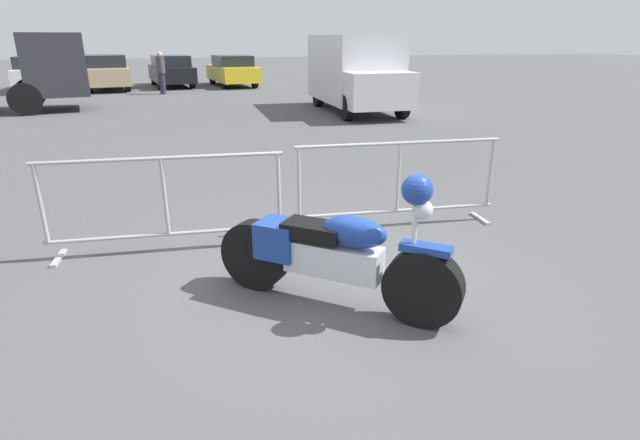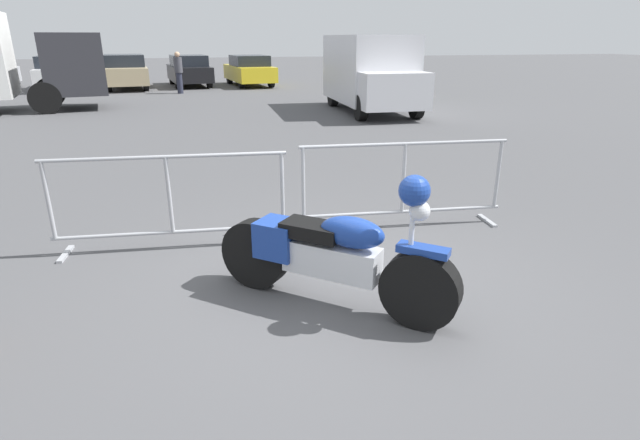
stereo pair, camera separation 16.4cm
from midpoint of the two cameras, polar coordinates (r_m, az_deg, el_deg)
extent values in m
plane|color=#4C4C4F|center=(4.75, 0.57, -7.87)|extent=(120.00, 120.00, 0.00)
cylinder|color=black|center=(4.14, 10.55, -7.63)|extent=(0.61, 0.57, 0.65)
cylinder|color=black|center=(4.71, -8.37, -3.93)|extent=(0.61, 0.57, 0.65)
cube|color=silver|center=(4.32, 0.45, -4.53)|extent=(0.80, 0.75, 0.29)
ellipsoid|color=navy|center=(4.14, 2.77, -1.37)|extent=(0.60, 0.58, 0.26)
cube|color=black|center=(4.30, -1.78, -1.13)|extent=(0.59, 0.56, 0.12)
cube|color=navy|center=(4.50, -5.71, -2.15)|extent=(0.49, 0.49, 0.33)
cube|color=navy|center=(3.99, 10.87, -3.22)|extent=(0.40, 0.38, 0.06)
cylinder|color=silver|center=(3.96, 9.57, -1.17)|extent=(0.06, 0.06, 0.46)
sphere|color=silver|center=(3.89, 10.44, 1.17)|extent=(0.16, 0.16, 0.16)
sphere|color=navy|center=(3.85, 9.85, 3.43)|extent=(0.24, 0.24, 0.24)
cylinder|color=#9EA0A5|center=(5.50, -18.61, 6.70)|extent=(2.54, 0.28, 0.04)
cylinder|color=#9EA0A5|center=(5.75, -17.68, -1.56)|extent=(2.54, 0.28, 0.04)
cylinder|color=#9EA0A5|center=(5.89, -30.01, 1.56)|extent=(0.05, 0.05, 0.85)
cylinder|color=#9EA0A5|center=(5.61, -18.13, 2.48)|extent=(0.05, 0.05, 0.85)
cylinder|color=#9EA0A5|center=(5.59, -5.58, 3.35)|extent=(0.05, 0.05, 0.85)
cube|color=#9EA0A5|center=(6.06, -28.39, -3.86)|extent=(0.10, 0.44, 0.03)
cube|color=#9EA0A5|center=(5.79, -6.07, -2.49)|extent=(0.10, 0.44, 0.03)
cylinder|color=#9EA0A5|center=(6.06, 8.38, 8.68)|extent=(2.54, 0.28, 0.04)
cylinder|color=#9EA0A5|center=(6.28, 7.99, 1.06)|extent=(2.54, 0.28, 0.04)
cylinder|color=#9EA0A5|center=(5.87, -3.23, 4.22)|extent=(0.05, 0.05, 0.85)
cylinder|color=#9EA0A5|center=(6.15, 8.18, 4.80)|extent=(0.05, 0.05, 0.85)
cylinder|color=#9EA0A5|center=(6.66, 18.23, 5.16)|extent=(0.05, 0.05, 0.85)
cube|color=#9EA0A5|center=(6.07, -2.46, -1.29)|extent=(0.10, 0.44, 0.03)
cube|color=#9EA0A5|center=(6.80, 17.16, 0.17)|extent=(0.10, 0.44, 0.03)
cube|color=#2D2D33|center=(18.75, -28.27, 15.40)|extent=(2.09, 2.42, 1.90)
cylinder|color=black|center=(19.84, -30.43, 12.39)|extent=(0.99, 0.41, 0.96)
cylinder|color=black|center=(17.92, -30.86, 11.76)|extent=(0.99, 0.41, 0.96)
cube|color=silver|center=(16.67, 3.51, 16.91)|extent=(2.15, 4.17, 2.00)
cube|color=silver|center=(14.35, 6.64, 14.43)|extent=(1.93, 0.97, 1.00)
cylinder|color=black|center=(15.09, 9.07, 12.76)|extent=(0.27, 0.73, 0.72)
cylinder|color=black|center=(14.51, 2.81, 12.69)|extent=(0.27, 0.73, 0.72)
cylinder|color=black|center=(18.15, 4.84, 14.13)|extent=(0.27, 0.73, 0.72)
cylinder|color=black|center=(17.66, -0.47, 14.04)|extent=(0.27, 0.73, 0.72)
cube|color=white|center=(26.41, -29.61, 14.11)|extent=(2.25, 4.52, 0.71)
cube|color=#1E232B|center=(26.22, -29.87, 15.38)|extent=(1.87, 2.39, 0.51)
cylinder|color=black|center=(27.88, -30.80, 13.48)|extent=(0.29, 0.67, 0.65)
cylinder|color=black|center=(27.75, -27.71, 13.97)|extent=(0.29, 0.67, 0.65)
cylinder|color=black|center=(25.13, -31.47, 12.92)|extent=(0.29, 0.67, 0.65)
cylinder|color=black|center=(24.98, -28.05, 13.48)|extent=(0.29, 0.67, 0.65)
cube|color=tan|center=(25.60, -23.37, 14.97)|extent=(2.30, 4.64, 0.73)
cube|color=#1E232B|center=(25.41, -23.57, 16.34)|extent=(1.92, 2.46, 0.52)
cylinder|color=black|center=(27.05, -25.00, 14.29)|extent=(0.30, 0.69, 0.66)
cylinder|color=black|center=(27.06, -21.69, 14.74)|extent=(0.30, 0.69, 0.66)
cylinder|color=black|center=(24.20, -25.05, 13.81)|extent=(0.30, 0.69, 0.66)
cylinder|color=black|center=(24.22, -21.36, 14.30)|extent=(0.30, 0.69, 0.66)
cube|color=black|center=(26.15, -16.79, 15.73)|extent=(2.20, 4.42, 0.69)
cube|color=#1E232B|center=(25.97, -16.89, 17.02)|extent=(1.83, 2.34, 0.49)
cylinder|color=black|center=(27.44, -18.66, 15.11)|extent=(0.29, 0.65, 0.63)
cylinder|color=black|center=(27.61, -15.56, 15.44)|extent=(0.29, 0.65, 0.63)
cylinder|color=black|center=(24.74, -18.02, 14.74)|extent=(0.29, 0.65, 0.63)
cylinder|color=black|center=(24.92, -14.60, 15.09)|extent=(0.29, 0.65, 0.63)
cube|color=yellow|center=(25.75, -10.17, 16.18)|extent=(2.18, 4.39, 0.69)
cube|color=#1E232B|center=(25.58, -10.17, 17.48)|extent=(1.81, 2.32, 0.49)
cylinder|color=black|center=(26.94, -12.38, 15.59)|extent=(0.29, 0.65, 0.63)
cylinder|color=black|center=(27.25, -9.30, 15.83)|extent=(0.29, 0.65, 0.63)
cylinder|color=black|center=(24.30, -11.06, 15.24)|extent=(0.29, 0.65, 0.63)
cylinder|color=black|center=(24.65, -7.67, 15.48)|extent=(0.29, 0.65, 0.63)
cylinder|color=#262838|center=(22.61, -17.77, 14.62)|extent=(0.33, 0.33, 0.85)
cylinder|color=#3F3F47|center=(22.56, -17.98, 16.47)|extent=(0.47, 0.47, 0.62)
sphere|color=tan|center=(22.55, -18.09, 17.53)|extent=(0.22, 0.22, 0.22)
cylinder|color=#ADA89E|center=(21.38, 5.97, 14.21)|extent=(3.51, 3.51, 0.14)
cylinder|color=#38662D|center=(21.37, 5.97, 14.42)|extent=(3.22, 3.22, 0.02)
sphere|color=#286023|center=(20.73, 8.08, 15.14)|extent=(0.85, 0.85, 0.85)
sphere|color=#33702D|center=(21.67, 4.86, 15.63)|extent=(1.00, 1.00, 1.00)
sphere|color=#1E511E|center=(21.99, 6.45, 15.76)|extent=(1.10, 1.10, 1.10)
camera|label=1|loc=(0.08, -91.03, -0.38)|focal=28.00mm
camera|label=2|loc=(0.08, 88.97, 0.38)|focal=28.00mm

